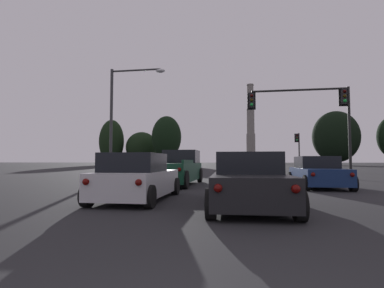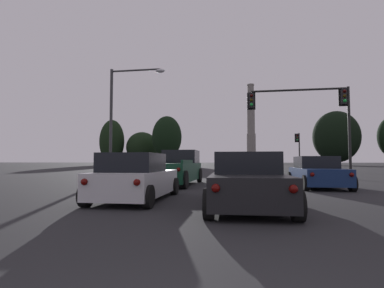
{
  "view_description": "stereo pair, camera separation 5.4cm",
  "coord_description": "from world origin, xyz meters",
  "px_view_note": "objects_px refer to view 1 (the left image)",
  "views": [
    {
      "loc": [
        0.04,
        -1.23,
        1.19
      ],
      "look_at": [
        -5.0,
        29.71,
        3.02
      ],
      "focal_mm": 28.0,
      "sensor_mm": 36.0,
      "label": 1
    },
    {
      "loc": [
        0.1,
        -1.22,
        1.19
      ],
      "look_at": [
        -5.0,
        29.71,
        3.02
      ],
      "focal_mm": 28.0,
      "sensor_mm": 36.0,
      "label": 2
    }
  ],
  "objects_px": {
    "traffic_light_overhead_right": "(314,108)",
    "pickup_truck_left_lane_front": "(176,169)",
    "sedan_center_lane_second": "(248,181)",
    "street_lamp": "(121,109)",
    "traffic_light_far_right": "(298,146)",
    "hatchback_left_lane_second": "(137,179)",
    "smokestack": "(251,132)",
    "sedan_right_lane_front": "(317,173)"
  },
  "relations": [
    {
      "from": "hatchback_left_lane_second",
      "to": "sedan_center_lane_second",
      "type": "bearing_deg",
      "value": -12.77
    },
    {
      "from": "sedan_right_lane_front",
      "to": "traffic_light_far_right",
      "type": "xyz_separation_m",
      "value": [
        4.58,
        29.7,
        2.78
      ]
    },
    {
      "from": "street_lamp",
      "to": "smokestack",
      "type": "relative_size",
      "value": 0.17
    },
    {
      "from": "sedan_right_lane_front",
      "to": "traffic_light_far_right",
      "type": "relative_size",
      "value": 0.9
    },
    {
      "from": "sedan_center_lane_second",
      "to": "traffic_light_far_right",
      "type": "height_order",
      "value": "traffic_light_far_right"
    },
    {
      "from": "sedan_center_lane_second",
      "to": "sedan_right_lane_front",
      "type": "relative_size",
      "value": 1.01
    },
    {
      "from": "sedan_center_lane_second",
      "to": "smokestack",
      "type": "height_order",
      "value": "smokestack"
    },
    {
      "from": "sedan_right_lane_front",
      "to": "traffic_light_overhead_right",
      "type": "xyz_separation_m",
      "value": [
        1.47,
        6.68,
        4.16
      ]
    },
    {
      "from": "sedan_right_lane_front",
      "to": "traffic_light_overhead_right",
      "type": "bearing_deg",
      "value": 77.41
    },
    {
      "from": "smokestack",
      "to": "traffic_light_overhead_right",
      "type": "bearing_deg",
      "value": -90.2
    },
    {
      "from": "sedan_center_lane_second",
      "to": "pickup_truck_left_lane_front",
      "type": "relative_size",
      "value": 0.86
    },
    {
      "from": "sedan_right_lane_front",
      "to": "smokestack",
      "type": "bearing_deg",
      "value": 89.08
    },
    {
      "from": "pickup_truck_left_lane_front",
      "to": "traffic_light_far_right",
      "type": "bearing_deg",
      "value": 69.06
    },
    {
      "from": "sedan_center_lane_second",
      "to": "street_lamp",
      "type": "distance_m",
      "value": 14.47
    },
    {
      "from": "pickup_truck_left_lane_front",
      "to": "sedan_center_lane_second",
      "type": "bearing_deg",
      "value": -63.28
    },
    {
      "from": "sedan_center_lane_second",
      "to": "traffic_light_far_right",
      "type": "xyz_separation_m",
      "value": [
        7.9,
        36.28,
        2.78
      ]
    },
    {
      "from": "hatchback_left_lane_second",
      "to": "street_lamp",
      "type": "bearing_deg",
      "value": 114.51
    },
    {
      "from": "pickup_truck_left_lane_front",
      "to": "smokestack",
      "type": "height_order",
      "value": "smokestack"
    },
    {
      "from": "sedan_right_lane_front",
      "to": "pickup_truck_left_lane_front",
      "type": "xyz_separation_m",
      "value": [
        -6.83,
        0.53,
        0.14
      ]
    },
    {
      "from": "pickup_truck_left_lane_front",
      "to": "traffic_light_overhead_right",
      "type": "distance_m",
      "value": 11.09
    },
    {
      "from": "traffic_light_far_right",
      "to": "smokestack",
      "type": "height_order",
      "value": "smokestack"
    },
    {
      "from": "pickup_truck_left_lane_front",
      "to": "street_lamp",
      "type": "relative_size",
      "value": 0.73
    },
    {
      "from": "pickup_truck_left_lane_front",
      "to": "traffic_light_far_right",
      "type": "relative_size",
      "value": 1.06
    },
    {
      "from": "hatchback_left_lane_second",
      "to": "pickup_truck_left_lane_front",
      "type": "bearing_deg",
      "value": 90.76
    },
    {
      "from": "sedan_center_lane_second",
      "to": "street_lamp",
      "type": "bearing_deg",
      "value": 124.11
    },
    {
      "from": "traffic_light_overhead_right",
      "to": "traffic_light_far_right",
      "type": "relative_size",
      "value": 1.32
    },
    {
      "from": "sedan_center_lane_second",
      "to": "traffic_light_overhead_right",
      "type": "relative_size",
      "value": 0.69
    },
    {
      "from": "sedan_right_lane_front",
      "to": "traffic_light_far_right",
      "type": "bearing_deg",
      "value": 81.07
    },
    {
      "from": "hatchback_left_lane_second",
      "to": "smokestack",
      "type": "xyz_separation_m",
      "value": [
        8.63,
        156.07,
        16.42
      ]
    },
    {
      "from": "hatchback_left_lane_second",
      "to": "pickup_truck_left_lane_front",
      "type": "relative_size",
      "value": 0.75
    },
    {
      "from": "sedan_right_lane_front",
      "to": "pickup_truck_left_lane_front",
      "type": "distance_m",
      "value": 6.85
    },
    {
      "from": "traffic_light_far_right",
      "to": "smokestack",
      "type": "distance_m",
      "value": 121.29
    },
    {
      "from": "sedan_right_lane_front",
      "to": "traffic_light_overhead_right",
      "type": "height_order",
      "value": "traffic_light_overhead_right"
    },
    {
      "from": "hatchback_left_lane_second",
      "to": "sedan_right_lane_front",
      "type": "xyz_separation_m",
      "value": [
        6.66,
        5.87,
        0.0
      ]
    },
    {
      "from": "sedan_right_lane_front",
      "to": "street_lamp",
      "type": "relative_size",
      "value": 0.62
    },
    {
      "from": "traffic_light_far_right",
      "to": "street_lamp",
      "type": "xyz_separation_m",
      "value": [
        -16.17,
        -25.15,
        1.35
      ]
    },
    {
      "from": "sedan_right_lane_front",
      "to": "traffic_light_overhead_right",
      "type": "distance_m",
      "value": 8.0
    },
    {
      "from": "sedan_right_lane_front",
      "to": "traffic_light_overhead_right",
      "type": "relative_size",
      "value": 0.68
    },
    {
      "from": "pickup_truck_left_lane_front",
      "to": "traffic_light_far_right",
      "type": "xyz_separation_m",
      "value": [
        11.41,
        29.18,
        2.64
      ]
    },
    {
      "from": "hatchback_left_lane_second",
      "to": "traffic_light_far_right",
      "type": "bearing_deg",
      "value": 71.65
    },
    {
      "from": "traffic_light_overhead_right",
      "to": "pickup_truck_left_lane_front",
      "type": "bearing_deg",
      "value": -143.48
    },
    {
      "from": "traffic_light_far_right",
      "to": "street_lamp",
      "type": "height_order",
      "value": "street_lamp"
    }
  ]
}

